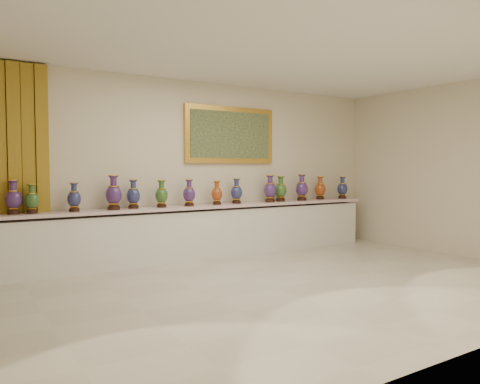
% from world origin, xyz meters
% --- Properties ---
extents(ground, '(8.00, 8.00, 0.00)m').
position_xyz_m(ground, '(0.00, 0.00, 0.00)').
color(ground, beige).
rests_on(ground, ground).
extents(room, '(8.00, 8.00, 8.00)m').
position_xyz_m(room, '(-2.41, 2.44, 1.60)').
color(room, beige).
rests_on(room, ground).
extents(counter, '(7.28, 0.48, 0.90)m').
position_xyz_m(counter, '(0.00, 2.27, 0.44)').
color(counter, white).
rests_on(counter, ground).
extents(vase_1, '(0.27, 0.27, 0.47)m').
position_xyz_m(vase_1, '(-2.71, 2.28, 1.11)').
color(vase_1, '#33180E').
rests_on(vase_1, counter).
extents(vase_2, '(0.22, 0.22, 0.41)m').
position_xyz_m(vase_2, '(-2.48, 2.26, 1.08)').
color(vase_2, '#33180E').
rests_on(vase_2, counter).
extents(vase_3, '(0.26, 0.26, 0.42)m').
position_xyz_m(vase_3, '(-1.92, 2.25, 1.09)').
color(vase_3, '#33180E').
rests_on(vase_3, counter).
extents(vase_4, '(0.30, 0.30, 0.52)m').
position_xyz_m(vase_4, '(-1.36, 2.23, 1.13)').
color(vase_4, '#33180E').
rests_on(vase_4, counter).
extents(vase_5, '(0.28, 0.28, 0.45)m').
position_xyz_m(vase_5, '(-1.03, 2.28, 1.10)').
color(vase_5, '#33180E').
rests_on(vase_5, counter).
extents(vase_6, '(0.24, 0.24, 0.43)m').
position_xyz_m(vase_6, '(-0.59, 2.23, 1.09)').
color(vase_6, '#33180E').
rests_on(vase_6, counter).
extents(vase_7, '(0.25, 0.25, 0.44)m').
position_xyz_m(vase_7, '(-0.10, 2.22, 1.10)').
color(vase_7, '#33180E').
rests_on(vase_7, counter).
extents(vase_8, '(0.21, 0.21, 0.41)m').
position_xyz_m(vase_8, '(0.44, 2.24, 1.08)').
color(vase_8, '#33180E').
rests_on(vase_8, counter).
extents(vase_9, '(0.23, 0.23, 0.44)m').
position_xyz_m(vase_9, '(0.85, 2.27, 1.10)').
color(vase_9, '#33180E').
rests_on(vase_9, counter).
extents(vase_10, '(0.28, 0.28, 0.50)m').
position_xyz_m(vase_10, '(1.54, 2.22, 1.12)').
color(vase_10, '#33180E').
rests_on(vase_10, counter).
extents(vase_11, '(0.22, 0.22, 0.48)m').
position_xyz_m(vase_11, '(1.82, 2.26, 1.11)').
color(vase_11, '#33180E').
rests_on(vase_11, counter).
extents(vase_12, '(0.30, 0.30, 0.50)m').
position_xyz_m(vase_12, '(2.30, 2.22, 1.13)').
color(vase_12, '#33180E').
rests_on(vase_12, counter).
extents(vase_13, '(0.27, 0.27, 0.46)m').
position_xyz_m(vase_13, '(2.83, 2.29, 1.11)').
color(vase_13, '#33180E').
rests_on(vase_13, counter).
extents(vase_14, '(0.26, 0.26, 0.45)m').
position_xyz_m(vase_14, '(3.37, 2.21, 1.10)').
color(vase_14, '#33180E').
rests_on(vase_14, counter).
extents(label_card, '(0.10, 0.06, 0.00)m').
position_xyz_m(label_card, '(-0.94, 2.13, 0.90)').
color(label_card, white).
rests_on(label_card, counter).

